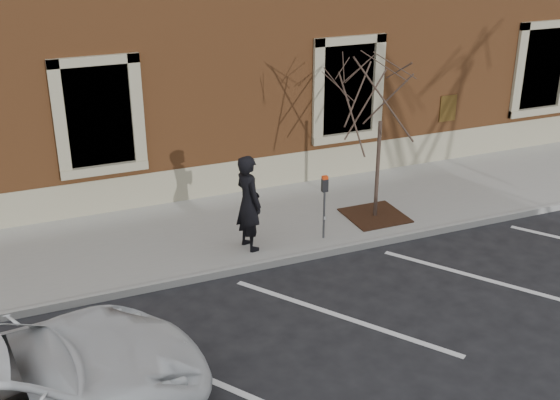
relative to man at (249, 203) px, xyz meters
name	(u,v)px	position (x,y,z in m)	size (l,w,h in m)	color
ground	(291,261)	(0.66, -0.63, -1.14)	(120.00, 120.00, 0.00)	#28282B
sidewalk_near	(260,224)	(0.66, 1.12, -1.06)	(40.00, 3.50, 0.15)	#A19F97
curb_near	(292,259)	(0.66, -0.68, -1.06)	(40.00, 0.12, 0.15)	#9E9E99
parking_stripes	(342,317)	(0.66, -2.83, -1.14)	(28.00, 4.40, 0.01)	silver
building_civic	(179,6)	(0.66, 7.11, 2.86)	(40.00, 8.62, 8.00)	brown
man	(249,203)	(0.00, 0.00, 0.00)	(0.72, 0.47, 1.98)	black
parking_meter	(324,195)	(1.58, -0.19, -0.03)	(0.13, 0.10, 1.39)	#595B60
tree_grate	(375,215)	(3.12, 0.35, -0.97)	(1.26, 1.26, 0.03)	#361E11
sapling	(382,94)	(3.12, 0.35, 1.82)	(2.41, 2.41, 4.01)	#3F2D26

